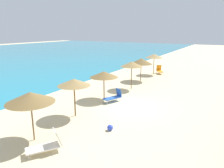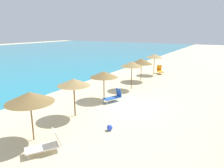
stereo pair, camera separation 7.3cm
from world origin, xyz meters
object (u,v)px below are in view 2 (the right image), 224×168
at_px(beach_umbrella_5, 141,61).
at_px(beach_ball, 110,128).
at_px(beach_umbrella_2, 74,82).
at_px(beach_umbrella_6, 155,56).
at_px(lounge_chair_2, 114,96).
at_px(lounge_chair_1, 160,70).
at_px(beach_umbrella_1, 30,97).
at_px(beach_umbrella_3, 104,74).
at_px(lounge_chair_0, 47,144).
at_px(beach_umbrella_4, 132,64).

bearing_deg(beach_umbrella_5, beach_ball, -165.53).
distance_m(beach_umbrella_2, beach_umbrella_6, 16.37).
bearing_deg(lounge_chair_2, beach_umbrella_5, -60.08).
xyz_separation_m(lounge_chair_1, beach_ball, (-18.03, -2.67, -0.29)).
bearing_deg(beach_umbrella_1, lounge_chair_1, -0.96).
bearing_deg(lounge_chair_2, beach_umbrella_1, 108.40).
distance_m(beach_umbrella_3, lounge_chair_0, 8.81).
height_order(beach_umbrella_5, lounge_chair_2, beach_umbrella_5).
distance_m(beach_umbrella_4, beach_ball, 9.78).
bearing_deg(beach_umbrella_3, beach_umbrella_5, -1.13).
distance_m(beach_umbrella_6, lounge_chair_1, 2.31).
xyz_separation_m(lounge_chair_2, beach_ball, (-4.67, -2.37, -0.27)).
xyz_separation_m(lounge_chair_0, lounge_chair_1, (21.54, 1.19, 0.05)).
bearing_deg(beach_umbrella_5, beach_umbrella_4, -172.44).
relative_size(lounge_chair_1, beach_ball, 4.41).
relative_size(lounge_chair_1, lounge_chair_2, 0.92).
bearing_deg(beach_umbrella_4, beach_umbrella_1, 178.97).
xyz_separation_m(lounge_chair_0, lounge_chair_2, (8.18, 0.88, 0.03)).
bearing_deg(beach_ball, lounge_chair_2, 26.88).
height_order(lounge_chair_1, lounge_chair_2, lounge_chair_1).
xyz_separation_m(beach_umbrella_4, lounge_chair_2, (-4.41, -0.45, -2.08)).
bearing_deg(beach_umbrella_6, beach_umbrella_4, -177.16).
distance_m(beach_umbrella_2, lounge_chair_0, 4.98).
bearing_deg(lounge_chair_1, beach_umbrella_3, 55.34).
distance_m(lounge_chair_2, beach_ball, 5.24).
relative_size(lounge_chair_0, beach_ball, 5.00).
bearing_deg(beach_umbrella_6, lounge_chair_1, -29.05).
xyz_separation_m(beach_umbrella_4, beach_ball, (-9.07, -2.81, -2.35)).
height_order(beach_umbrella_6, lounge_chair_2, beach_umbrella_6).
xyz_separation_m(beach_umbrella_2, lounge_chair_0, (-4.22, -1.74, -1.99)).
bearing_deg(lounge_chair_1, beach_umbrella_4, 57.90).
bearing_deg(beach_umbrella_4, beach_umbrella_3, 171.17).
xyz_separation_m(beach_umbrella_2, lounge_chair_2, (3.97, -0.86, -1.96)).
bearing_deg(beach_ball, beach_umbrella_2, 77.76).
distance_m(beach_umbrella_1, beach_ball, 4.84).
bearing_deg(beach_umbrella_1, beach_umbrella_3, 3.14).
bearing_deg(beach_umbrella_5, lounge_chair_1, -6.89).
bearing_deg(beach_umbrella_6, beach_umbrella_2, 179.96).
height_order(beach_umbrella_4, lounge_chair_1, beach_umbrella_4).
relative_size(beach_umbrella_3, beach_umbrella_5, 0.92).
bearing_deg(beach_umbrella_2, beach_ball, -102.24).
distance_m(beach_umbrella_4, lounge_chair_2, 4.89).
xyz_separation_m(beach_umbrella_3, beach_ball, (-4.88, -3.46, -2.00)).
relative_size(beach_umbrella_2, lounge_chair_1, 1.69).
bearing_deg(beach_umbrella_3, lounge_chair_1, -3.43).
distance_m(beach_umbrella_2, beach_ball, 3.98).
bearing_deg(beach_umbrella_5, lounge_chair_2, -173.41).
height_order(beach_umbrella_3, beach_umbrella_4, beach_umbrella_4).
relative_size(beach_umbrella_6, lounge_chair_0, 1.55).
relative_size(beach_umbrella_2, beach_ball, 7.45).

